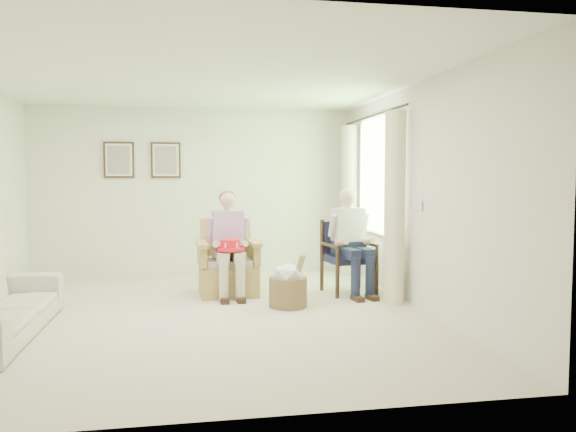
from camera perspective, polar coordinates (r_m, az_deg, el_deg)
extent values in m
plane|color=beige|center=(6.37, -8.96, -9.88)|extent=(5.50, 5.50, 0.00)
cube|color=silver|center=(8.93, -9.37, 2.52)|extent=(5.00, 0.04, 2.60)
cube|color=silver|center=(3.44, -8.38, 0.26)|extent=(5.00, 0.04, 2.60)
cube|color=silver|center=(6.71, 12.81, 2.00)|extent=(0.04, 5.50, 2.60)
cube|color=white|center=(6.27, -9.23, 13.84)|extent=(5.00, 5.50, 0.02)
cube|color=#2D6B23|center=(7.81, 9.22, 4.15)|extent=(0.02, 1.40, 1.50)
cube|color=white|center=(7.85, 9.22, 9.86)|extent=(0.04, 1.52, 0.06)
cube|color=white|center=(7.85, 9.09, -1.55)|extent=(0.04, 1.52, 0.06)
cylinder|color=#382114|center=(7.82, 8.58, 10.03)|extent=(0.03, 2.50, 0.03)
cylinder|color=beige|center=(6.85, 10.77, 0.82)|extent=(0.34, 0.34, 2.30)
cylinder|color=beige|center=(8.71, 6.20, 1.53)|extent=(0.34, 0.34, 2.30)
cube|color=#382114|center=(8.97, -16.80, 5.48)|extent=(0.45, 0.03, 0.55)
cube|color=silver|center=(8.94, -16.82, 5.48)|extent=(0.39, 0.01, 0.49)
cube|color=tan|center=(8.94, -16.82, 5.48)|extent=(0.33, 0.01, 0.43)
cube|color=#382114|center=(8.91, -12.31, 5.57)|extent=(0.45, 0.03, 0.55)
cube|color=silver|center=(8.89, -12.31, 5.57)|extent=(0.39, 0.01, 0.49)
cube|color=tan|center=(8.88, -12.32, 5.57)|extent=(0.33, 0.01, 0.43)
cube|color=tan|center=(7.36, -6.10, -6.45)|extent=(0.72, 0.70, 0.38)
cube|color=beige|center=(7.29, -6.10, -4.68)|extent=(0.56, 0.54, 0.09)
cube|color=tan|center=(7.58, -6.28, -2.36)|extent=(0.67, 0.20, 0.57)
cube|color=tan|center=(7.29, -8.74, -3.92)|extent=(0.09, 0.65, 0.27)
cube|color=tan|center=(7.34, -3.51, -3.83)|extent=(0.09, 0.65, 0.27)
cylinder|color=black|center=(7.13, 4.61, -6.69)|extent=(0.05, 0.05, 0.40)
cylinder|color=black|center=(7.28, 8.83, -6.49)|extent=(0.05, 0.05, 0.40)
cylinder|color=black|center=(7.62, 3.64, -5.99)|extent=(0.05, 0.05, 0.40)
cylinder|color=black|center=(7.76, 7.61, -5.83)|extent=(0.05, 0.05, 0.40)
cube|color=#171834|center=(7.40, 6.19, -4.35)|extent=(0.53, 0.51, 0.09)
cube|color=#171834|center=(7.61, 5.69, -2.24)|extent=(0.50, 0.06, 0.46)
cube|color=beige|center=(7.27, -6.11, -3.47)|extent=(0.40, 0.26, 0.16)
cube|color=#C592CF|center=(7.26, -6.13, -1.26)|extent=(0.39, 0.24, 0.46)
sphere|color=#DDAD8E|center=(7.23, -6.15, 1.66)|extent=(0.21, 0.21, 0.21)
ellipsoid|color=brown|center=(7.25, -6.16, 1.86)|extent=(0.22, 0.22, 0.18)
cube|color=beige|center=(7.06, -6.79, -4.11)|extent=(0.14, 0.44, 0.13)
cube|color=beige|center=(7.07, -5.17, -4.09)|extent=(0.14, 0.44, 0.13)
cylinder|color=beige|center=(6.90, -6.68, -6.48)|extent=(0.12, 0.12, 0.48)
cylinder|color=beige|center=(6.92, -5.02, -6.45)|extent=(0.12, 0.12, 0.48)
cube|color=#1A1F3A|center=(7.38, 6.20, -3.15)|extent=(0.40, 0.26, 0.16)
cube|color=silver|center=(7.37, 6.17, -0.98)|extent=(0.39, 0.24, 0.46)
sphere|color=#DDAD8E|center=(7.34, 6.21, 1.89)|extent=(0.21, 0.21, 0.21)
ellipsoid|color=#B7B2AD|center=(7.36, 6.16, 2.10)|extent=(0.22, 0.22, 0.18)
cube|color=#1A1F3A|center=(7.15, 5.91, -3.79)|extent=(0.14, 0.44, 0.13)
cube|color=#1A1F3A|center=(7.21, 7.45, -3.74)|extent=(0.14, 0.44, 0.13)
cylinder|color=#1A1F3A|center=(7.01, 6.35, -6.21)|extent=(0.12, 0.12, 0.51)
cylinder|color=#1A1F3A|center=(7.06, 7.91, -6.14)|extent=(0.12, 0.12, 0.51)
cylinder|color=red|center=(6.99, -5.86, -3.36)|extent=(0.35, 0.35, 0.04)
cylinder|color=red|center=(6.98, -5.87, -2.87)|extent=(0.25, 0.25, 0.12)
cube|color=white|center=(7.00, -4.82, -2.85)|extent=(0.04, 0.01, 0.05)
cube|color=white|center=(7.10, -5.41, -2.75)|extent=(0.03, 0.04, 0.05)
cube|color=white|center=(7.09, -6.45, -2.77)|extent=(0.03, 0.04, 0.05)
cube|color=white|center=(6.98, -6.92, -2.88)|extent=(0.05, 0.01, 0.05)
cube|color=white|center=(6.87, -6.34, -2.99)|extent=(0.03, 0.04, 0.05)
cube|color=white|center=(6.88, -5.27, -2.97)|extent=(0.03, 0.04, 0.05)
cylinder|color=#9E8155|center=(6.63, 0.00, -7.72)|extent=(0.47, 0.47, 0.35)
ellipsoid|color=white|center=(6.59, 0.00, -5.81)|extent=(0.40, 0.40, 0.24)
cylinder|color=#A57F56|center=(6.56, 0.95, -5.85)|extent=(0.18, 0.32, 0.52)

